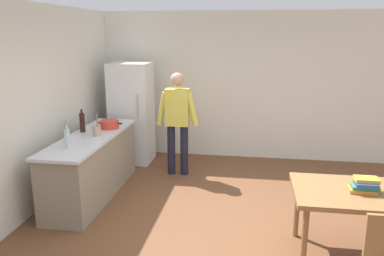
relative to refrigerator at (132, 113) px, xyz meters
The scene contains 13 objects.
ground_plane 3.19m from the refrigerator, 51.63° to the right, with size 14.00×14.00×0.00m, color brown.
wall_back 2.04m from the refrigerator, 17.53° to the left, with size 6.40×0.12×2.70m, color silver.
wall_left 2.35m from the refrigerator, 107.65° to the right, with size 0.12×5.60×2.70m, color silver.
kitchen_counter 1.66m from the refrigerator, 93.58° to the right, with size 0.64×2.20×0.90m.
refrigerator is the anchor object (origin of this frame).
person 1.10m from the refrigerator, 30.23° to the right, with size 0.70×0.22×1.70m.
dining_table 4.27m from the refrigerator, 39.29° to the right, with size 1.40×0.90×0.75m.
cooking_pot 1.15m from the refrigerator, 89.36° to the right, with size 0.40×0.28×0.12m.
utensil_jar 1.60m from the refrigerator, 90.19° to the right, with size 0.11×0.11×0.32m.
bottle_wine_dark 1.46m from the refrigerator, 101.70° to the right, with size 0.08×0.08×0.34m.
bottle_vinegar_tall 2.01m from the refrigerator, 96.99° to the right, with size 0.06×0.06×0.32m.
bottle_water_clear 2.22m from the refrigerator, 93.47° to the right, with size 0.07×0.07×0.30m.
book_stack 4.27m from the refrigerator, 39.48° to the right, with size 0.29×0.19×0.15m.
Camera 1 is at (0.24, -4.18, 2.33)m, focal length 36.11 mm.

